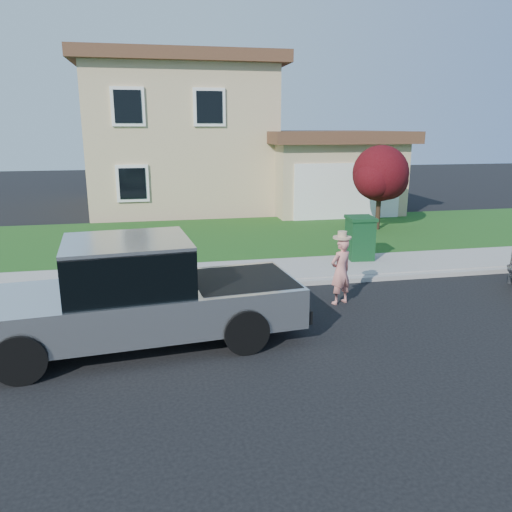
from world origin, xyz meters
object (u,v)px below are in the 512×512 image
Objects in this scene: ornamental_tree at (381,176)px; trash_bin at (360,237)px; pickup_truck at (137,296)px; woman at (341,270)px.

ornamental_tree is 4.97m from trash_bin.
trash_bin is (6.08, 4.40, -0.14)m from pickup_truck.
pickup_truck is at bearing -135.14° from ornamental_tree.
woman is 1.35× the size of trash_bin.
trash_bin is (-2.48, -4.11, -1.32)m from ornamental_tree.
ornamental_tree reaches higher than pickup_truck.
pickup_truck is 1.96× the size of ornamental_tree.
ornamental_tree reaches higher than woman.
woman reaches higher than trash_bin.
trash_bin is at bearing 30.13° from pickup_truck.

